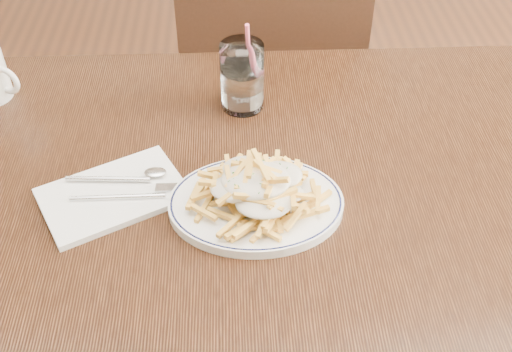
{
  "coord_description": "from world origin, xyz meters",
  "views": [
    {
      "loc": [
        -0.03,
        -0.8,
        1.48
      ],
      "look_at": [
        0.0,
        -0.08,
        0.82
      ],
      "focal_mm": 45.0,
      "sensor_mm": 36.0,
      "label": 1
    }
  ],
  "objects_px": {
    "table": "(252,209)",
    "water_glass": "(242,80)",
    "chair_far": "(276,58)",
    "fries_plate": "(256,204)",
    "loaded_fries": "(256,185)"
  },
  "relations": [
    {
      "from": "fries_plate",
      "to": "water_glass",
      "type": "distance_m",
      "value": 0.28
    },
    {
      "from": "table",
      "to": "water_glass",
      "type": "relative_size",
      "value": 6.7
    },
    {
      "from": "chair_far",
      "to": "loaded_fries",
      "type": "relative_size",
      "value": 4.65
    },
    {
      "from": "table",
      "to": "water_glass",
      "type": "xyz_separation_m",
      "value": [
        -0.01,
        0.2,
        0.14
      ]
    },
    {
      "from": "table",
      "to": "chair_far",
      "type": "height_order",
      "value": "chair_far"
    },
    {
      "from": "table",
      "to": "loaded_fries",
      "type": "relative_size",
      "value": 5.6
    },
    {
      "from": "fries_plate",
      "to": "table",
      "type": "bearing_deg",
      "value": 93.36
    },
    {
      "from": "loaded_fries",
      "to": "water_glass",
      "type": "bearing_deg",
      "value": 92.74
    },
    {
      "from": "table",
      "to": "loaded_fries",
      "type": "height_order",
      "value": "loaded_fries"
    },
    {
      "from": "water_glass",
      "to": "chair_far",
      "type": "bearing_deg",
      "value": 78.03
    },
    {
      "from": "chair_far",
      "to": "fries_plate",
      "type": "xyz_separation_m",
      "value": [
        -0.09,
        -0.75,
        0.2
      ]
    },
    {
      "from": "table",
      "to": "chair_far",
      "type": "bearing_deg",
      "value": 82.35
    },
    {
      "from": "table",
      "to": "water_glass",
      "type": "distance_m",
      "value": 0.25
    },
    {
      "from": "table",
      "to": "loaded_fries",
      "type": "xyz_separation_m",
      "value": [
        0.0,
        -0.08,
        0.13
      ]
    },
    {
      "from": "fries_plate",
      "to": "loaded_fries",
      "type": "xyz_separation_m",
      "value": [
        0.0,
        0.0,
        0.04
      ]
    }
  ]
}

